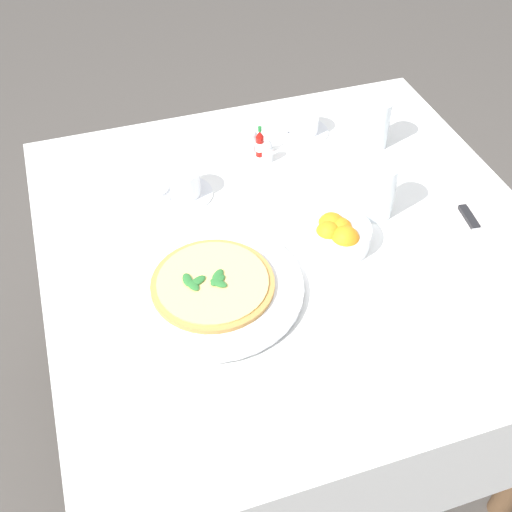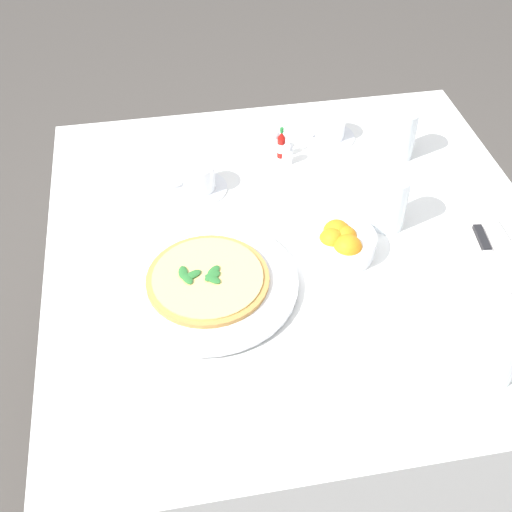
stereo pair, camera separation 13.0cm
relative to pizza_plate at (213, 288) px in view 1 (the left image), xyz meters
name	(u,v)px [view 1 (the left image)]	position (x,y,z in m)	size (l,w,h in m)	color
ground_plane	(285,415)	(-0.10, 0.21, -0.74)	(8.00, 8.00, 0.00)	#4C4742
dining_table	(293,278)	(-0.10, 0.21, -0.14)	(1.08, 1.08, 0.73)	white
pizza_plate	(213,288)	(0.00, 0.00, 0.00)	(0.36, 0.36, 0.02)	white
pizza	(213,283)	(0.00, 0.00, 0.01)	(0.24, 0.24, 0.02)	#C68E47
coffee_cup_left_edge	(184,184)	(-0.31, 0.02, 0.02)	(0.13, 0.13, 0.07)	white
coffee_cup_right_edge	(303,123)	(-0.46, 0.37, 0.02)	(0.13, 0.13, 0.06)	white
water_glass_far_right	(509,330)	(0.29, 0.47, 0.04)	(0.07, 0.07, 0.10)	white
water_glass_center_back	(378,193)	(-0.12, 0.41, 0.05)	(0.07, 0.07, 0.13)	white
water_glass_far_left	(375,126)	(-0.36, 0.52, 0.04)	(0.07, 0.07, 0.12)	white
napkin_folded	(476,237)	(0.03, 0.58, 0.00)	(0.22, 0.13, 0.02)	white
dinner_knife	(479,233)	(0.03, 0.58, 0.01)	(0.20, 0.04, 0.01)	silver
citrus_bowl	(336,234)	(-0.05, 0.28, 0.02)	(0.15, 0.15, 0.07)	white
hot_sauce_bottle	(260,144)	(-0.41, 0.23, 0.02)	(0.02, 0.02, 0.08)	#B7140F
salt_shaker	(267,152)	(-0.38, 0.24, 0.01)	(0.03, 0.03, 0.06)	white
pepper_shaker	(252,141)	(-0.43, 0.22, 0.01)	(0.03, 0.03, 0.06)	white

